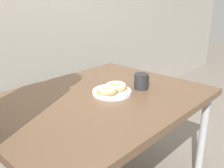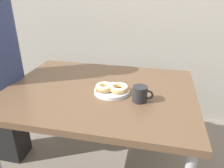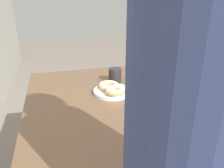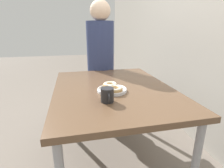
{
  "view_description": "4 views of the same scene",
  "coord_description": "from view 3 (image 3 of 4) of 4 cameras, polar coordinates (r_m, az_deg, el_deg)",
  "views": [
    {
      "loc": [
        -0.91,
        -0.83,
        1.28
      ],
      "look_at": [
        0.09,
        0.1,
        0.8
      ],
      "focal_mm": 40.0,
      "sensor_mm": 36.0,
      "label": 1
    },
    {
      "loc": [
        0.37,
        -1.13,
        1.39
      ],
      "look_at": [
        0.09,
        0.1,
        0.8
      ],
      "focal_mm": 35.0,
      "sensor_mm": 36.0,
      "label": 2
    },
    {
      "loc": [
        -1.09,
        0.43,
        1.28
      ],
      "look_at": [
        0.09,
        0.1,
        0.8
      ],
      "focal_mm": 35.0,
      "sensor_mm": 36.0,
      "label": 3
    },
    {
      "loc": [
        1.34,
        -0.18,
        1.21
      ],
      "look_at": [
        0.09,
        0.1,
        0.8
      ],
      "focal_mm": 28.0,
      "sensor_mm": 36.0,
      "label": 4
    }
  ],
  "objects": [
    {
      "name": "coffee_mug",
      "position": [
        1.51,
        0.77,
        2.39
      ],
      "size": [
        0.12,
        0.09,
        0.1
      ],
      "color": "#232326",
      "rests_on": "dining_table"
    },
    {
      "name": "dining_table",
      "position": [
        1.28,
        -0.16,
        -6.92
      ],
      "size": [
        1.25,
        0.95,
        0.74
      ],
      "color": "brown",
      "rests_on": "ground_plane"
    },
    {
      "name": "donut_plate",
      "position": [
        1.33,
        -0.04,
        -1.39
      ],
      "size": [
        0.25,
        0.23,
        0.06
      ],
      "color": "white",
      "rests_on": "dining_table"
    }
  ]
}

